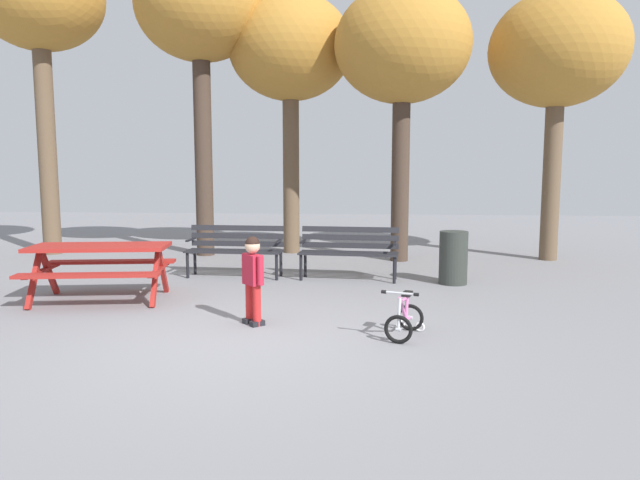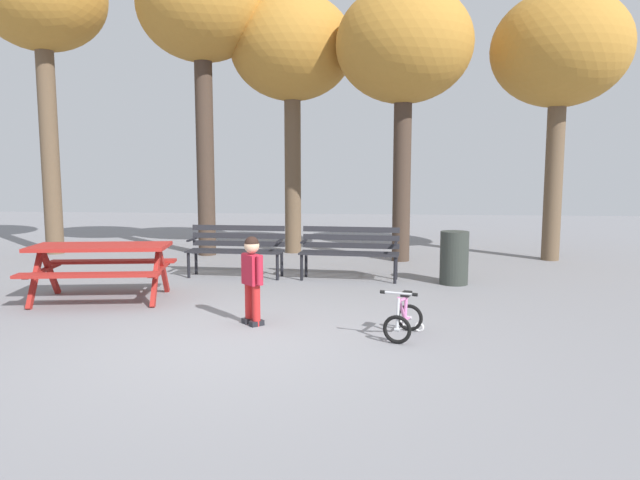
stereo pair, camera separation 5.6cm
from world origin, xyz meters
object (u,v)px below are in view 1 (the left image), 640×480
picnic_table (100,258)px  kids_bicycle (405,318)px  park_bench_far_left (235,246)px  trash_bin (453,258)px  park_bench_left (349,248)px  child_standing (253,273)px

picnic_table → kids_bicycle: bearing=-18.9°
park_bench_far_left → kids_bicycle: size_ratio=2.59×
kids_bicycle → trash_bin: size_ratio=0.75×
park_bench_left → trash_bin: park_bench_left is taller
picnic_table → park_bench_far_left: size_ratio=1.23×
child_standing → trash_bin: size_ratio=1.23×
park_bench_left → park_bench_far_left: bearing=177.7°
park_bench_far_left → park_bench_left: 1.91m
picnic_table → child_standing: 2.54m
park_bench_far_left → trash_bin: size_ratio=1.95×
park_bench_far_left → kids_bicycle: park_bench_far_left is taller
child_standing → trash_bin: child_standing is taller
park_bench_far_left → trash_bin: bearing=-5.2°
child_standing → trash_bin: (2.64, 2.65, -0.18)m
park_bench_far_left → child_standing: (0.91, -2.97, 0.09)m
picnic_table → trash_bin: (4.96, 1.61, -0.18)m
park_bench_far_left → child_standing: bearing=-72.9°
picnic_table → child_standing: (2.32, -1.04, 0.01)m
park_bench_left → kids_bicycle: park_bench_left is taller
kids_bicycle → trash_bin: (0.93, 3.00, 0.21)m
park_bench_left → trash_bin: bearing=-8.5°
child_standing → kids_bicycle: size_ratio=1.64×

